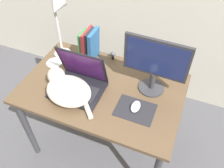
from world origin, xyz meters
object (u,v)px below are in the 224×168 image
computer_mouse (136,107)px  desk_lamp (58,18)px  cat (67,88)px  laptop (79,82)px  webcam (113,55)px  cd_disc (54,63)px  external_monitor (155,63)px  book_row (89,45)px

computer_mouse → desk_lamp: desk_lamp is taller
cat → computer_mouse: (0.45, 0.06, -0.05)m
laptop → webcam: 0.39m
laptop → cd_disc: 0.35m
external_monitor → computer_mouse: external_monitor is taller
computer_mouse → desk_lamp: bearing=157.7°
laptop → webcam: size_ratio=5.05×
book_row → cd_disc: 0.30m
cat → webcam: size_ratio=6.17×
computer_mouse → webcam: 0.51m
external_monitor → cd_disc: external_monitor is taller
external_monitor → desk_lamp: size_ratio=0.82×
webcam → cd_disc: size_ratio=0.56×
laptop → desk_lamp: desk_lamp is taller
book_row → desk_lamp: (-0.18, -0.07, 0.22)m
laptop → desk_lamp: size_ratio=0.67×
laptop → webcam: laptop is taller
cat → desk_lamp: 0.49m
laptop → book_row: bearing=103.6°
laptop → cd_disc: (-0.31, 0.16, -0.05)m
computer_mouse → webcam: webcam is taller
laptop → cat: size_ratio=0.82×
computer_mouse → book_row: book_row is taller
cat → book_row: 0.41m
desk_lamp → cat: bearing=-57.1°
book_row → desk_lamp: desk_lamp is taller
cat → computer_mouse: size_ratio=4.25×
laptop → external_monitor: external_monitor is taller
external_monitor → cd_disc: 0.80m
cat → book_row: bearing=94.8°
cat → laptop: bearing=64.0°
webcam → cd_disc: webcam is taller
cat → cd_disc: size_ratio=3.46×
cat → cd_disc: bearing=136.5°
laptop → webcam: (0.09, 0.38, -0.01)m
book_row → laptop: bearing=-76.4°
computer_mouse → cd_disc: (-0.72, 0.19, -0.02)m
computer_mouse → cd_disc: bearing=165.3°
cat → webcam: bearing=73.5°
cat → book_row: size_ratio=1.65×
cat → computer_mouse: bearing=7.7°
computer_mouse → desk_lamp: size_ratio=0.19×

